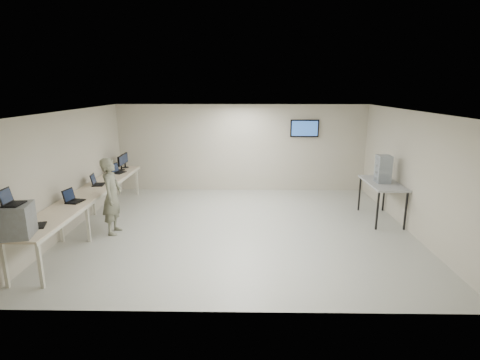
{
  "coord_description": "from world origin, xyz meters",
  "views": [
    {
      "loc": [
        0.15,
        -8.53,
        3.32
      ],
      "look_at": [
        0.0,
        0.2,
        1.15
      ],
      "focal_mm": 28.0,
      "sensor_mm": 36.0,
      "label": 1
    }
  ],
  "objects_px": {
    "equipment_box": "(17,221)",
    "soldier": "(112,196)",
    "workbench": "(90,195)",
    "side_table": "(383,185)"
  },
  "relations": [
    {
      "from": "equipment_box",
      "to": "soldier",
      "type": "xyz_separation_m",
      "value": [
        0.72,
        2.41,
        -0.28
      ]
    },
    {
      "from": "workbench",
      "to": "equipment_box",
      "type": "height_order",
      "value": "equipment_box"
    },
    {
      "from": "workbench",
      "to": "side_table",
      "type": "relative_size",
      "value": 3.65
    },
    {
      "from": "equipment_box",
      "to": "soldier",
      "type": "bearing_deg",
      "value": 60.12
    },
    {
      "from": "soldier",
      "to": "side_table",
      "type": "bearing_deg",
      "value": -81.36
    },
    {
      "from": "soldier",
      "to": "side_table",
      "type": "xyz_separation_m",
      "value": [
        6.53,
        1.02,
        0.02
      ]
    },
    {
      "from": "soldier",
      "to": "side_table",
      "type": "height_order",
      "value": "soldier"
    },
    {
      "from": "equipment_box",
      "to": "side_table",
      "type": "xyz_separation_m",
      "value": [
        7.25,
        3.43,
        -0.26
      ]
    },
    {
      "from": "soldier",
      "to": "side_table",
      "type": "relative_size",
      "value": 1.08
    },
    {
      "from": "equipment_box",
      "to": "side_table",
      "type": "bearing_deg",
      "value": 12.09
    }
  ]
}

